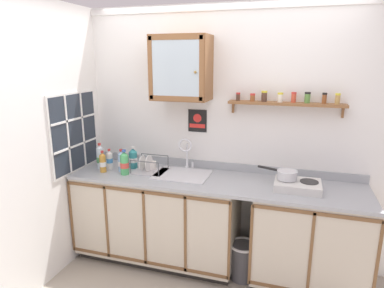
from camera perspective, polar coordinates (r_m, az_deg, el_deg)
name	(u,v)px	position (r m, az deg, el deg)	size (l,w,h in m)	color
back_wall	(222,135)	(3.38, 5.08, 1.49)	(3.38, 0.07, 2.51)	white
side_wall_left	(37,149)	(3.18, -24.85, -0.79)	(0.05, 3.48, 2.51)	white
lower_cabinet_run	(158,217)	(3.52, -5.77, -12.21)	(1.62, 0.64, 0.89)	black
lower_cabinet_run_right	(309,239)	(3.29, 19.25, -14.99)	(0.98, 0.64, 0.89)	black
countertop	(213,181)	(3.17, 3.61, -6.27)	(2.74, 0.66, 0.03)	#9EA3A8
backsplash	(220,166)	(3.43, 4.85, -3.70)	(2.74, 0.02, 0.08)	#9EA3A8
sink	(182,176)	(3.29, -1.63, -5.47)	(0.52, 0.45, 0.43)	silver
hot_plate_stove	(298,185)	(3.06, 17.45, -6.69)	(0.39, 0.30, 0.07)	silver
saucepan	(286,174)	(3.05, 15.71, -4.96)	(0.35, 0.19, 0.08)	silver
bottle_water_blue_0	(121,161)	(3.43, -11.87, -2.92)	(0.07, 0.07, 0.23)	#8CB7E0
bottle_water_clear_1	(100,157)	(3.58, -15.31, -2.16)	(0.07, 0.07, 0.26)	silver
bottle_detergent_teal_2	(133,158)	(3.51, -9.96, -2.42)	(0.09, 0.09, 0.23)	teal
bottle_opaque_white_3	(110,160)	(3.52, -13.79, -2.65)	(0.06, 0.06, 0.21)	white
bottle_juice_amber_4	(103,163)	(3.45, -14.89, -3.06)	(0.07, 0.07, 0.22)	gold
bottle_soda_green_5	(125,163)	(3.33, -11.37, -3.24)	(0.08, 0.08, 0.25)	#4CB266
dish_rack	(149,169)	(3.38, -7.33, -4.15)	(0.32, 0.27, 0.17)	#B2B2B7
mug	(152,166)	(3.44, -6.86, -3.67)	(0.12, 0.09, 0.09)	white
wall_cabinet	(181,68)	(3.22, -1.84, 12.75)	(0.54, 0.35, 0.60)	brown
spice_shelf	(286,102)	(3.16, 15.69, 6.86)	(1.03, 0.14, 0.22)	brown
warning_sign	(197,121)	(3.39, 0.93, 3.93)	(0.19, 0.01, 0.23)	black
window	(75,132)	(3.52, -19.29, 1.89)	(0.03, 0.72, 0.79)	#262D38
trash_bin	(243,260)	(3.36, 8.61, -18.83)	(0.27, 0.27, 0.36)	#4C4C51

